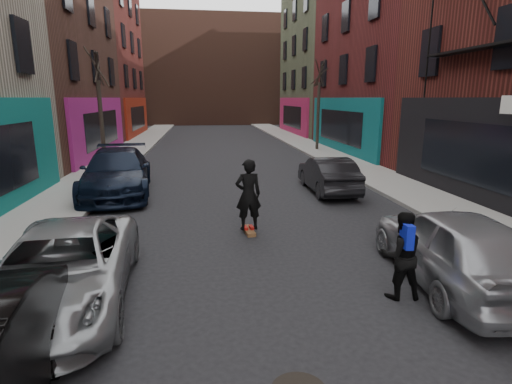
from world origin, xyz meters
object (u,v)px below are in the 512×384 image
object	(u,v)px
parked_left_far	(63,268)
parked_right_far	(454,246)
parked_left_end	(117,172)
pedestrian	(401,255)
skateboard	(248,231)
skateboarder	(248,195)
parked_right_end	(328,174)
tree_left_far	(100,100)
tree_right_far	(319,97)

from	to	relation	value
parked_left_far	parked_right_far	world-z (taller)	parked_right_far
parked_left_end	pedestrian	size ratio (longest dim) A/B	3.59
skateboard	skateboarder	distance (m)	0.99
parked_left_end	parked_right_end	xyz separation A→B (m)	(7.80, -0.64, -0.16)
pedestrian	tree_left_far	bearing A→B (deg)	-55.42
skateboard	pedestrian	xyz separation A→B (m)	(2.25, -3.84, 0.75)
parked_right_end	parked_left_end	bearing A→B (deg)	-3.68
tree_left_far	skateboard	bearing A→B (deg)	-59.74
parked_right_end	pedestrian	distance (m)	8.26
parked_right_end	pedestrian	size ratio (longest dim) A/B	2.55
parked_right_end	skateboarder	bearing A→B (deg)	51.81
parked_left_far	skateboarder	world-z (taller)	skateboarder
parked_left_end	parked_right_end	world-z (taller)	parked_left_end
tree_left_far	skateboarder	bearing A→B (deg)	-59.74
parked_right_end	skateboarder	size ratio (longest dim) A/B	2.16
parked_right_far	parked_right_end	world-z (taller)	parked_right_far
tree_left_far	parked_left_end	size ratio (longest dim) A/B	1.14
parked_right_far	skateboarder	size ratio (longest dim) A/B	2.37
tree_right_far	pedestrian	xyz separation A→B (m)	(-4.27, -19.93, -2.73)
parked_left_far	skateboard	distance (m)	4.90
parked_left_far	skateboard	xyz separation A→B (m)	(3.57, 3.30, -0.61)
parked_right_end	skateboard	xyz separation A→B (m)	(-3.52, -4.31, -0.62)
skateboard	skateboarder	bearing A→B (deg)	0.00
parked_left_far	parked_right_far	bearing A→B (deg)	-5.53
parked_left_end	tree_left_far	bearing A→B (deg)	101.41
tree_right_far	parked_left_end	distance (m)	15.74
tree_left_far	parked_left_end	distance (m)	5.95
parked_right_end	skateboarder	distance (m)	5.58
pedestrian	skateboard	bearing A→B (deg)	-55.40
parked_left_far	tree_left_far	bearing A→B (deg)	95.62
tree_right_far	skateboarder	xyz separation A→B (m)	(-6.52, -16.08, -2.49)
parked_left_end	parked_right_far	size ratio (longest dim) A/B	1.28
pedestrian	parked_left_far	bearing A→B (deg)	-1.05
parked_right_end	parked_left_far	bearing A→B (deg)	48.05
tree_left_far	skateboard	xyz separation A→B (m)	(5.88, -10.08, -3.33)
parked_left_far	parked_right_far	size ratio (longest dim) A/B	1.07
parked_left_far	parked_left_end	world-z (taller)	parked_left_end
tree_right_far	parked_left_far	size ratio (longest dim) A/B	1.43
tree_right_far	skateboard	world-z (taller)	tree_right_far
parked_right_far	pedestrian	world-z (taller)	pedestrian
parked_left_far	skateboard	world-z (taller)	parked_left_far
tree_right_far	parked_right_far	size ratio (longest dim) A/B	1.53
parked_right_far	pedestrian	distance (m)	1.33
parked_left_end	parked_right_far	xyz separation A→B (m)	(7.80, -8.42, -0.07)
pedestrian	parked_right_far	bearing A→B (deg)	-159.09
tree_right_far	pedestrian	bearing A→B (deg)	-102.10
tree_right_far	parked_right_far	world-z (taller)	tree_right_far
parked_left_far	parked_right_end	bearing A→B (deg)	42.85
skateboard	skateboarder	xyz separation A→B (m)	(0.00, 0.00, 0.99)
parked_left_far	parked_right_end	world-z (taller)	parked_right_end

